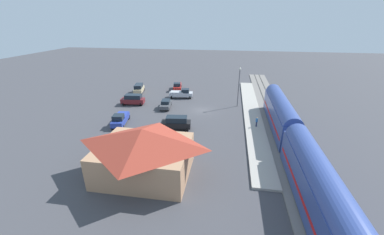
{
  "coord_description": "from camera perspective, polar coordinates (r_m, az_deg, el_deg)",
  "views": [
    {
      "loc": [
        -5.29,
        44.34,
        17.17
      ],
      "look_at": [
        0.9,
        6.37,
        1.0
      ],
      "focal_mm": 22.03,
      "sensor_mm": 36.0,
      "label": 1
    }
  ],
  "objects": [
    {
      "name": "platform",
      "position": [
        47.73,
        14.29,
        1.17
      ],
      "size": [
        3.2,
        46.0,
        0.3
      ],
      "color": "#A8A399",
      "rests_on": "ground"
    },
    {
      "name": "light_pole_near_platform",
      "position": [
        49.52,
        11.3,
        8.25
      ],
      "size": [
        0.44,
        0.44,
        8.17
      ],
      "color": "#515156",
      "rests_on": "ground"
    },
    {
      "name": "pickup_blue",
      "position": [
        42.97,
        -16.99,
        -0.32
      ],
      "size": [
        2.82,
        5.65,
        2.14
      ],
      "color": "#283D9E",
      "rests_on": "ground"
    },
    {
      "name": "pickup_red",
      "position": [
        61.73,
        -3.57,
        7.59
      ],
      "size": [
        2.92,
        5.67,
        2.14
      ],
      "color": "red",
      "rests_on": "ground"
    },
    {
      "name": "ground_plane",
      "position": [
        47.84,
        2.29,
        1.75
      ],
      "size": [
        200.0,
        200.0,
        0.0
      ],
      "primitive_type": "plane",
      "color": "#424247"
    },
    {
      "name": "station_building",
      "position": [
        28.02,
        -11.6,
        -7.99
      ],
      "size": [
        11.2,
        9.11,
        5.87
      ],
      "color": "tan",
      "rests_on": "ground"
    },
    {
      "name": "suv_maroon",
      "position": [
        52.37,
        -14.1,
        4.28
      ],
      "size": [
        5.08,
        2.79,
        2.22
      ],
      "color": "maroon",
      "rests_on": "ground"
    },
    {
      "name": "pedestrian_on_platform",
      "position": [
        41.05,
        15.38,
        -0.84
      ],
      "size": [
        0.36,
        0.36,
        1.71
      ],
      "color": "#23284C",
      "rests_on": "platform"
    },
    {
      "name": "passenger_train",
      "position": [
        25.58,
        28.18,
        -14.35
      ],
      "size": [
        2.93,
        56.85,
        4.98
      ],
      "color": "#33478C",
      "rests_on": "railway_track"
    },
    {
      "name": "pickup_silver",
      "position": [
        55.41,
        -2.56,
        5.83
      ],
      "size": [
        5.59,
        2.98,
        2.14
      ],
      "color": "silver",
      "rests_on": "ground"
    },
    {
      "name": "railway_track",
      "position": [
        48.31,
        19.0,
        0.8
      ],
      "size": [
        4.8,
        70.0,
        0.3
      ],
      "color": "slate",
      "rests_on": "ground"
    },
    {
      "name": "suv_black",
      "position": [
        39.43,
        -3.86,
        -1.23
      ],
      "size": [
        5.1,
        2.84,
        2.22
      ],
      "color": "black",
      "rests_on": "ground"
    },
    {
      "name": "sedan_charcoal",
      "position": [
        49.09,
        -6.37,
        3.27
      ],
      "size": [
        2.3,
        4.67,
        1.74
      ],
      "color": "#47494F",
      "rests_on": "ground"
    },
    {
      "name": "suv_tan",
      "position": [
        60.59,
        -12.74,
        6.9
      ],
      "size": [
        2.86,
        5.18,
        2.22
      ],
      "color": "#C6B284",
      "rests_on": "ground"
    }
  ]
}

